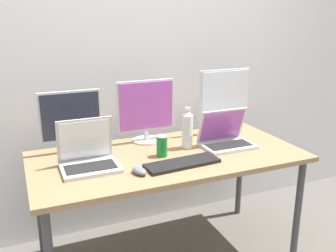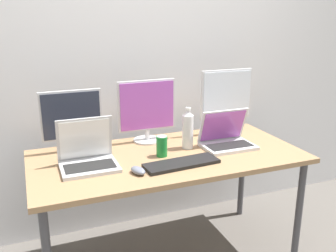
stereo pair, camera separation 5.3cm
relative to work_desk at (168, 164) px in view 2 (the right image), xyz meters
name	(u,v)px [view 2 (the right image)]	position (x,y,z in m)	size (l,w,h in m)	color
wall_back	(137,52)	(0.00, 0.59, 0.62)	(7.00, 0.08, 2.60)	silver
work_desk	(168,164)	(0.00, 0.00, 0.00)	(1.63, 0.78, 0.74)	#424247
monitor_left	(72,120)	(-0.52, 0.27, 0.26)	(0.37, 0.17, 0.38)	silver
monitor_center	(147,110)	(-0.04, 0.28, 0.28)	(0.39, 0.19, 0.41)	silver
monitor_right	(226,101)	(0.54, 0.26, 0.30)	(0.39, 0.22, 0.45)	silver
laptop_silver	(88,156)	(-0.48, 0.00, 0.12)	(0.31, 0.25, 0.27)	#B7B7BC
laptop_secondary	(226,138)	(0.40, 0.00, 0.12)	(0.32, 0.23, 0.24)	silver
keyboard_main	(182,163)	(0.01, -0.18, 0.07)	(0.43, 0.14, 0.02)	black
mouse_by_keyboard	(138,171)	(-0.25, -0.21, 0.08)	(0.06, 0.11, 0.04)	slate
water_bottle	(188,130)	(0.16, 0.06, 0.18)	(0.07, 0.07, 0.26)	silver
soda_can_near_keyboard	(162,146)	(-0.04, -0.01, 0.12)	(0.07, 0.07, 0.13)	#197F33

